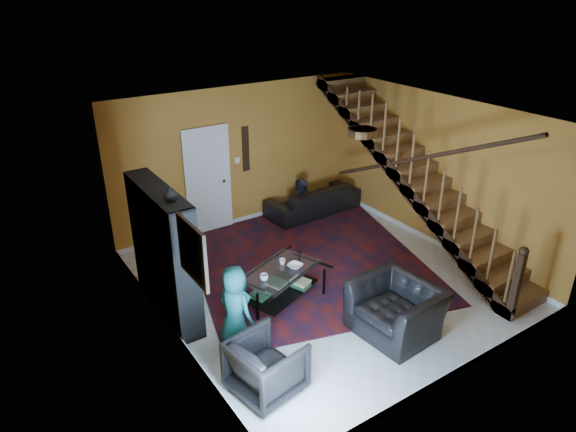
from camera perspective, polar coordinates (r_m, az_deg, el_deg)
name	(u,v)px	position (r m, az deg, el deg)	size (l,w,h in m)	color
floor	(321,281)	(8.67, 3.65, -7.17)	(5.50, 5.50, 0.00)	beige
room	(213,267)	(9.05, -8.29, -5.57)	(5.50, 5.50, 5.50)	#B37A27
staircase	(419,178)	(9.37, 14.36, 4.15)	(0.95, 5.02, 3.18)	brown
bookshelf	(165,254)	(7.67, -13.54, -4.18)	(0.35, 1.80, 2.00)	black
door	(208,183)	(10.01, -8.87, 3.69)	(0.82, 0.05, 2.05)	silver
framed_picture	(192,252)	(6.00, -10.59, -3.96)	(0.04, 0.74, 0.74)	#97361B
wall_hanging	(246,149)	(10.19, -4.73, 7.44)	(0.14, 0.03, 0.90)	black
ceiling_fixture	(362,132)	(6.99, 8.24, 9.20)	(0.40, 0.40, 0.10)	#3F2814
rug	(305,258)	(9.30, 1.93, -4.65)	(3.86, 4.41, 0.02)	#4A100D
sofa	(313,200)	(10.97, 2.77, 1.83)	(2.05, 0.80, 0.60)	black
armchair_left	(266,366)	(6.44, -2.43, -16.30)	(0.78, 0.80, 0.73)	black
armchair_right	(396,309)	(7.49, 11.90, -10.10)	(1.15, 1.01, 0.75)	black
person_adult_a	(301,207)	(10.90, 1.41, 1.06)	(0.47, 0.31, 1.28)	black
person_adult_b	(299,207)	(10.88, 1.25, 0.98)	(0.61, 0.48, 1.26)	black
person_child	(235,308)	(6.99, -5.90, -10.08)	(0.60, 0.39, 1.22)	#165555
coffee_table	(280,282)	(8.10, -0.90, -7.30)	(1.46, 1.16, 0.49)	black
cup_a	(264,277)	(7.74, -2.67, -6.82)	(0.13, 0.13, 0.10)	#999999
cup_b	(282,262)	(8.13, -0.63, -5.10)	(0.10, 0.10, 0.09)	#999999
bowl	(295,266)	(8.05, 0.80, -5.58)	(0.23, 0.23, 0.06)	#999999
vase	(170,193)	(6.75, -12.97, 2.46)	(0.18, 0.18, 0.19)	#999999
popcorn_bucket	(381,343)	(7.31, 10.31, -13.69)	(0.13, 0.13, 0.14)	red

